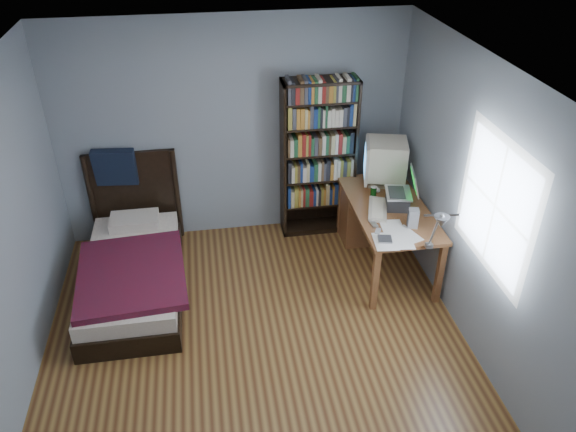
% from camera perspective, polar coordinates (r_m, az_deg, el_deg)
% --- Properties ---
extents(room, '(4.20, 4.24, 2.50)m').
position_cam_1_polar(room, '(4.36, -3.09, -2.19)').
color(room, '#553019').
rests_on(room, ground).
extents(desk, '(0.75, 1.47, 0.73)m').
position_cam_1_polar(desk, '(6.35, 8.87, 0.36)').
color(desk, brown).
rests_on(desk, floor).
extents(crt_monitor, '(0.54, 0.50, 0.51)m').
position_cam_1_polar(crt_monitor, '(6.15, 9.73, 5.64)').
color(crt_monitor, beige).
rests_on(crt_monitor, desk).
extents(laptop, '(0.39, 0.38, 0.41)m').
position_cam_1_polar(laptop, '(5.82, 11.28, 1.91)').
color(laptop, '#2D2D30').
rests_on(laptop, desk).
extents(desk_lamp, '(0.24, 0.54, 0.64)m').
position_cam_1_polar(desk_lamp, '(4.71, 15.17, -0.78)').
color(desk_lamp, '#99999E').
rests_on(desk_lamp, desk).
extents(keyboard, '(0.31, 0.49, 0.04)m').
position_cam_1_polar(keyboard, '(5.76, 9.09, 0.68)').
color(keyboard, '#B7AD99').
rests_on(keyboard, desk).
extents(speaker, '(0.12, 0.12, 0.19)m').
position_cam_1_polar(speaker, '(5.53, 12.61, -0.21)').
color(speaker, gray).
rests_on(speaker, desk).
extents(soda_can, '(0.06, 0.06, 0.11)m').
position_cam_1_polar(soda_can, '(5.98, 8.68, 2.42)').
color(soda_can, '#07330B').
rests_on(soda_can, desk).
extents(mouse, '(0.06, 0.11, 0.04)m').
position_cam_1_polar(mouse, '(6.11, 9.03, 2.66)').
color(mouse, silver).
rests_on(mouse, desk).
extents(phone_silver, '(0.07, 0.11, 0.02)m').
position_cam_1_polar(phone_silver, '(5.52, 8.70, -0.83)').
color(phone_silver, silver).
rests_on(phone_silver, desk).
extents(phone_grey, '(0.08, 0.11, 0.02)m').
position_cam_1_polar(phone_grey, '(5.42, 9.11, -1.54)').
color(phone_grey, gray).
rests_on(phone_grey, desk).
extents(external_drive, '(0.15, 0.15, 0.03)m').
position_cam_1_polar(external_drive, '(5.31, 9.81, -2.40)').
color(external_drive, gray).
rests_on(external_drive, desk).
extents(bookshelf, '(0.82, 0.30, 1.83)m').
position_cam_1_polar(bookshelf, '(6.32, 3.09, 5.82)').
color(bookshelf, black).
rests_on(bookshelf, floor).
extents(bed, '(1.07, 2.01, 1.16)m').
position_cam_1_polar(bed, '(5.91, -15.48, -4.95)').
color(bed, black).
rests_on(bed, floor).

